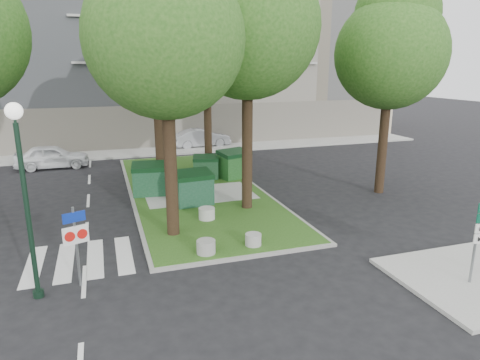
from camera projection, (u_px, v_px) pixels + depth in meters
name	position (u px, v px, depth m)	size (l,w,h in m)	color
ground	(234.00, 260.00, 13.61)	(120.00, 120.00, 0.00)	black
median_island	(195.00, 190.00, 21.09)	(6.00, 16.00, 0.12)	#234C15
median_kerb	(195.00, 190.00, 21.10)	(6.30, 16.30, 0.10)	gray
building_sidewalk	(157.00, 151.00, 30.58)	(42.00, 3.00, 0.12)	#999993
zebra_crossing	(110.00, 256.00, 13.86)	(5.00, 3.00, 0.01)	silver
apartment_building	(140.00, 41.00, 35.42)	(41.00, 12.00, 16.00)	tan
tree_median_near_left	(167.00, 22.00, 13.65)	(5.20, 5.20, 10.53)	black
tree_median_near_right	(249.00, 12.00, 16.37)	(5.60, 5.60, 11.46)	black
tree_median_mid	(156.00, 44.00, 19.86)	(4.80, 4.80, 9.99)	black
tree_median_far	(207.00, 21.00, 23.23)	(5.80, 5.80, 11.93)	black
tree_street_right	(392.00, 43.00, 19.20)	(5.00, 5.00, 10.06)	black
dumpster_a	(150.00, 179.00, 19.99)	(1.78, 1.36, 1.52)	#113E22
dumpster_b	(193.00, 188.00, 18.56)	(1.72, 1.29, 1.51)	#113B24
dumpster_c	(206.00, 167.00, 22.93)	(1.56, 1.27, 1.26)	#0F3519
dumpster_d	(234.00, 164.00, 23.04)	(1.94, 1.64, 1.53)	#154615
bollard_left	(206.00, 247.00, 13.75)	(0.61, 0.61, 0.44)	gray
bollard_right	(253.00, 239.00, 14.38)	(0.55, 0.55, 0.39)	#9C9B97
bollard_mid	(207.00, 213.00, 16.84)	(0.64, 0.64, 0.45)	#ACADA8
litter_bin	(224.00, 160.00, 25.67)	(0.43, 0.43, 0.75)	gold
street_lamp	(23.00, 180.00, 10.59)	(0.41, 0.41, 5.14)	black
traffic_sign_pole	(76.00, 236.00, 11.62)	(0.67, 0.27, 2.32)	slate
car_white	(52.00, 157.00, 25.67)	(1.68, 4.18, 1.42)	white
car_silver	(201.00, 138.00, 32.39)	(1.52, 4.35, 1.43)	#9E9FA6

